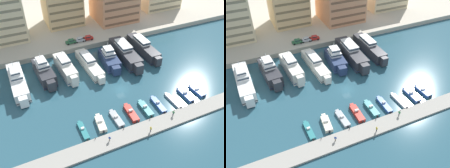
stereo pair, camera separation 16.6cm
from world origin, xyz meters
The scene contains 29 objects.
ground_plane centered at (0.00, 0.00, 0.00)m, with size 400.00×400.00×0.00m, color #285160.
quay_promenade centered at (0.00, 63.16, 0.98)m, with size 180.00×70.00×1.97m, color #BCB29E.
pier_dock centered at (0.00, -17.72, 0.28)m, with size 120.00×4.95×0.55m, color #9E998E.
yacht_white_far_left centered at (-29.38, 15.35, 2.37)m, with size 4.92×21.94×8.17m.
yacht_charcoal_left centered at (-20.58, 16.69, 2.50)m, with size 5.73×17.43×8.42m.
yacht_ivory_mid_left centered at (-13.31, 15.99, 2.44)m, with size 4.95×17.80×7.57m.
yacht_ivory_center_left centered at (-4.88, 15.39, 1.87)m, with size 4.80×20.97×6.42m.
yacht_navy_center centered at (2.69, 14.82, 2.29)m, with size 6.13×15.65×8.02m.
yacht_charcoal_center_right centered at (9.58, 15.82, 2.43)m, with size 5.60×22.96×7.55m.
yacht_charcoal_mid_right centered at (17.95, 16.93, 2.25)m, with size 4.22×22.01×7.19m.
motorboat_teal_far_left centered at (-16.81, -11.37, 0.38)m, with size 1.57×7.18×1.16m.
motorboat_cream_left centered at (-11.69, -11.09, 0.55)m, with size 2.75×6.82×1.55m.
motorboat_grey_mid_left centered at (-6.87, -11.10, 0.39)m, with size 2.12×7.28×1.25m.
motorboat_red_center_left centered at (-2.25, -11.05, 0.54)m, with size 2.23×7.73×1.61m.
motorboat_teal_center centered at (2.43, -11.16, 0.50)m, with size 2.06×7.33×1.51m.
motorboat_blue_center_right centered at (6.74, -11.31, 0.49)m, with size 1.87×7.64×1.47m.
motorboat_grey_mid_right centered at (11.86, -11.59, 0.36)m, with size 1.76×7.72×0.81m.
motorboat_blue_right centered at (16.82, -11.14, 0.52)m, with size 2.02×7.51×1.58m.
motorboat_blue_far_right centered at (21.40, -11.07, 0.49)m, with size 2.47×6.68×1.37m.
car_green_far_left centered at (-6.32, 32.07, 2.95)m, with size 4.12×1.96×1.80m.
car_silver_left centered at (-2.65, 32.06, 2.95)m, with size 4.18×2.08×1.80m.
car_red_mid_left centered at (0.91, 32.05, 2.95)m, with size 4.22×2.17×1.80m.
pedestrian_near_edge centered at (-11.87, -17.48, 1.49)m, with size 0.49×0.44×1.58m.
pedestrian_mid_deck centered at (8.04, -16.80, 1.60)m, with size 0.37×0.66×1.77m.
pedestrian_far_side centered at (-0.78, -19.18, 1.58)m, with size 0.24×0.67×1.73m.
bollard_west centered at (-14.97, -15.50, 0.88)m, with size 0.20×0.20×0.61m.
bollard_west_mid centered at (-6.85, -15.50, 0.88)m, with size 0.20×0.20×0.61m.
bollard_east_mid centered at (1.27, -15.50, 0.88)m, with size 0.20×0.20×0.61m.
bollard_east centered at (9.40, -15.50, 0.88)m, with size 0.20×0.20×0.61m.
Camera 1 is at (-28.30, -54.58, 51.21)m, focal length 40.00 mm.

